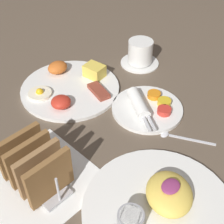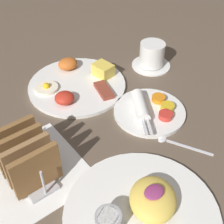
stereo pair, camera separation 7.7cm
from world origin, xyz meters
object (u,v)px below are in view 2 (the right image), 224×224
plate_foreground (142,210)px  toast_rack (26,157)px  plate_condiments (149,110)px  coffee_cup (152,56)px  plate_breakfast (77,83)px

plate_foreground → toast_rack: size_ratio=2.00×
plate_condiments → coffee_cup: size_ratio=1.55×
plate_condiments → plate_foreground: plate_foreground is taller
toast_rack → plate_condiments: bearing=-2.5°
plate_condiments → plate_foreground: 0.29m
plate_breakfast → plate_condiments: (0.08, -0.21, -0.00)m
toast_rack → coffee_cup: 0.51m
plate_breakfast → plate_foreground: plate_foreground is taller
plate_foreground → toast_rack: 0.25m
plate_condiments → coffee_cup: (0.16, 0.16, 0.03)m
plate_condiments → toast_rack: toast_rack is taller
plate_foreground → coffee_cup: 0.52m
plate_breakfast → coffee_cup: bearing=-12.4°
plate_foreground → coffee_cup: bearing=44.8°
plate_condiments → plate_foreground: bearing=-135.7°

